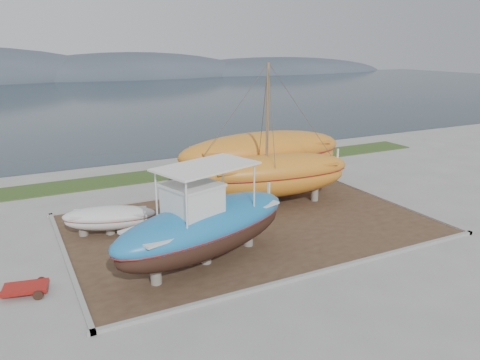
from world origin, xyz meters
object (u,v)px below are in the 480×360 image
white_dinghy (110,221)px  orange_bare_hull (262,162)px  blue_caique (205,216)px  orange_sailboat (275,137)px  red_trailer (26,290)px

white_dinghy → orange_bare_hull: size_ratio=0.40×
blue_caique → orange_bare_hull: blue_caique is taller
blue_caique → orange_bare_hull: size_ratio=0.80×
orange_sailboat → red_trailer: size_ratio=3.86×
white_dinghy → orange_sailboat: (9.38, -0.03, 3.37)m
white_dinghy → blue_caique: bearing=-41.4°
blue_caique → orange_bare_hull: bearing=29.8°
orange_bare_hull → orange_sailboat: bearing=-105.4°
orange_sailboat → orange_bare_hull: (0.87, 2.87, -2.21)m
white_dinghy → red_trailer: 6.01m
blue_caique → red_trailer: size_ratio=3.74×
orange_sailboat → blue_caique: bearing=-133.8°
red_trailer → orange_bare_hull: bearing=37.9°
orange_bare_hull → red_trailer: orange_bare_hull is taller
white_dinghy → red_trailer: bearing=-114.7°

